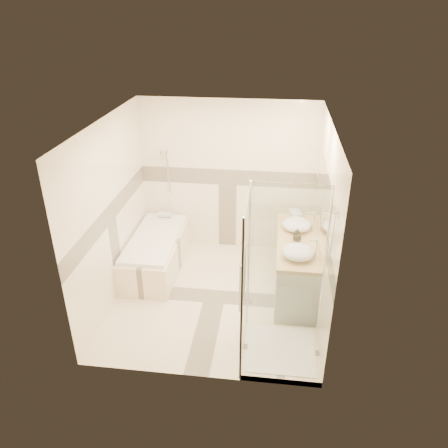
# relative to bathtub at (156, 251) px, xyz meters

# --- Properties ---
(room) EXTENTS (2.82, 3.02, 2.52)m
(room) POSITION_rel_bathtub_xyz_m (1.08, -0.64, 0.95)
(room) COLOR #F7E3C4
(room) RESTS_ON ground
(bathtub) EXTENTS (0.75, 1.70, 0.56)m
(bathtub) POSITION_rel_bathtub_xyz_m (0.00, 0.00, 0.00)
(bathtub) COLOR #FCE8C9
(bathtub) RESTS_ON ground
(vanity) EXTENTS (0.58, 1.62, 0.85)m
(vanity) POSITION_rel_bathtub_xyz_m (2.15, -0.35, 0.12)
(vanity) COLOR white
(vanity) RESTS_ON ground
(shower_enclosure) EXTENTS (0.96, 0.93, 2.04)m
(shower_enclosure) POSITION_rel_bathtub_xyz_m (1.86, -1.62, 0.20)
(shower_enclosure) COLOR #FCE8C9
(shower_enclosure) RESTS_ON ground
(vessel_sink_near) EXTENTS (0.42, 0.42, 0.17)m
(vessel_sink_near) POSITION_rel_bathtub_xyz_m (2.13, -0.06, 0.63)
(vessel_sink_near) COLOR white
(vessel_sink_near) RESTS_ON vanity
(vessel_sink_far) EXTENTS (0.41, 0.41, 0.17)m
(vessel_sink_far) POSITION_rel_bathtub_xyz_m (2.13, -0.83, 0.63)
(vessel_sink_far) COLOR white
(vessel_sink_far) RESTS_ON vanity
(faucet_near) EXTENTS (0.12, 0.03, 0.30)m
(faucet_near) POSITION_rel_bathtub_xyz_m (2.34, -0.06, 0.72)
(faucet_near) COLOR silver
(faucet_near) RESTS_ON vanity
(faucet_far) EXTENTS (0.12, 0.03, 0.28)m
(faucet_far) POSITION_rel_bathtub_xyz_m (2.35, -0.83, 0.71)
(faucet_far) COLOR silver
(faucet_far) RESTS_ON vanity
(amenity_bottle_a) EXTENTS (0.08, 0.09, 0.15)m
(amenity_bottle_a) POSITION_rel_bathtub_xyz_m (2.13, -0.31, 0.62)
(amenity_bottle_a) COLOR black
(amenity_bottle_a) RESTS_ON vanity
(amenity_bottle_b) EXTENTS (0.15, 0.15, 0.15)m
(amenity_bottle_b) POSITION_rel_bathtub_xyz_m (2.13, -0.40, 0.62)
(amenity_bottle_b) COLOR black
(amenity_bottle_b) RESTS_ON vanity
(folded_towels) EXTENTS (0.21, 0.28, 0.08)m
(folded_towels) POSITION_rel_bathtub_xyz_m (2.13, 0.37, 0.58)
(folded_towels) COLOR silver
(folded_towels) RESTS_ON vanity
(rolled_towel) EXTENTS (0.22, 0.10, 0.10)m
(rolled_towel) POSITION_rel_bathtub_xyz_m (0.00, 0.67, 0.30)
(rolled_towel) COLOR silver
(rolled_towel) RESTS_ON bathtub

